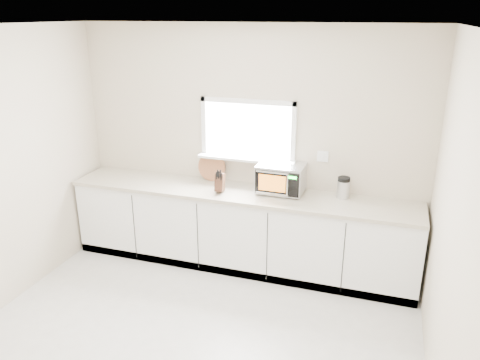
% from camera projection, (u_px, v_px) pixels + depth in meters
% --- Properties ---
extents(ground, '(4.00, 4.00, 0.00)m').
position_uv_depth(ground, '(179.00, 360.00, 3.99)').
color(ground, beige).
rests_on(ground, ground).
extents(back_wall, '(4.00, 0.17, 2.70)m').
position_uv_depth(back_wall, '(248.00, 146.00, 5.31)').
color(back_wall, beige).
rests_on(back_wall, ground).
extents(cabinets, '(3.92, 0.60, 0.88)m').
position_uv_depth(cabinets, '(240.00, 230.00, 5.36)').
color(cabinets, white).
rests_on(cabinets, ground).
extents(countertop, '(3.92, 0.64, 0.04)m').
position_uv_depth(countertop, '(240.00, 193.00, 5.20)').
color(countertop, '#B9B099').
rests_on(countertop, cabinets).
extents(microwave, '(0.51, 0.43, 0.32)m').
position_uv_depth(microwave, '(281.00, 178.00, 5.12)').
color(microwave, black).
rests_on(microwave, countertop).
extents(knife_block, '(0.11, 0.20, 0.27)m').
position_uv_depth(knife_block, '(220.00, 182.00, 5.14)').
color(knife_block, '#4F2F1C').
rests_on(knife_block, countertop).
extents(cutting_board, '(0.33, 0.08, 0.33)m').
position_uv_depth(cutting_board, '(212.00, 167.00, 5.48)').
color(cutting_board, '#945C39').
rests_on(cutting_board, countertop).
extents(coffee_grinder, '(0.15, 0.15, 0.24)m').
position_uv_depth(coffee_grinder, '(343.00, 187.00, 4.98)').
color(coffee_grinder, '#BABCC2').
rests_on(coffee_grinder, countertop).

